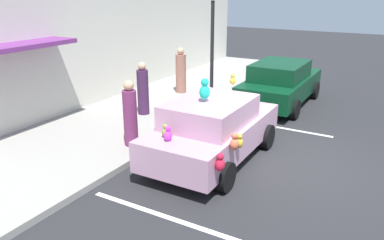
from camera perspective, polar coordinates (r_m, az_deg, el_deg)
name	(u,v)px	position (r m, az deg, el deg)	size (l,w,h in m)	color
ground_plane	(280,162)	(9.47, 12.99, -6.20)	(60.00, 60.00, 0.00)	#262628
sidewalk	(118,124)	(11.71, -10.95, -0.66)	(24.00, 4.00, 0.15)	gray
storefront_building	(56,15)	(12.57, -19.68, 14.54)	(24.00, 1.25, 6.40)	beige
parking_stripe_front	(271,126)	(11.82, 11.78, -0.90)	(0.12, 3.60, 0.01)	silver
parking_stripe_rear	(171,218)	(7.19, -3.14, -14.47)	(0.12, 3.60, 0.01)	silver
plush_covered_car	(213,129)	(9.10, 3.13, -1.33)	(4.13, 2.12, 2.08)	#BF8FAA
parked_sedan_behind	(280,83)	(13.87, 13.08, 5.41)	(4.43, 2.04, 1.54)	#0A381E
teddy_bear_on_sidewalk	(130,124)	(10.48, -9.26, -0.55)	(0.38, 0.32, 0.73)	pink
street_lamp_post	(212,37)	(12.97, 3.05, 12.32)	(0.28, 0.28, 3.70)	black
pedestrian_near_shopfront	(143,90)	(12.13, -7.35, 4.44)	(0.36, 0.36, 1.67)	#3B2042
pedestrian_walking_past	(181,72)	(14.61, -1.67, 7.18)	(0.39, 0.39, 1.72)	#9B6354
pedestrian_by_lamp	(130,115)	(9.70, -9.22, 0.68)	(0.35, 0.35, 1.70)	#702C5A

